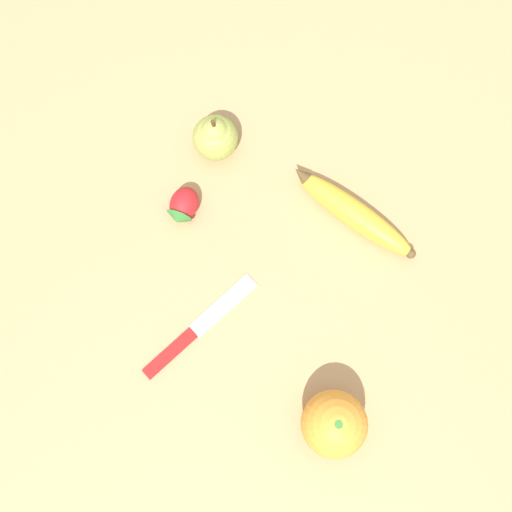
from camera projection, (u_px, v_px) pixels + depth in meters
The scene contains 6 objects.
ground_plane at pixel (306, 243), 0.83m from camera, with size 3.00×3.00×0.00m, color tan.
banana at pixel (353, 213), 0.82m from camera, with size 0.17×0.15×0.04m.
orange at pixel (334, 424), 0.73m from camera, with size 0.08×0.08×0.08m.
pear at pixel (215, 137), 0.83m from camera, with size 0.06×0.06×0.08m.
strawberry at pixel (183, 206), 0.82m from camera, with size 0.06×0.06×0.04m.
paring_knife at pixel (196, 330), 0.80m from camera, with size 0.12×0.17×0.01m.
Camera 1 is at (0.21, -0.11, 0.80)m, focal length 42.00 mm.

